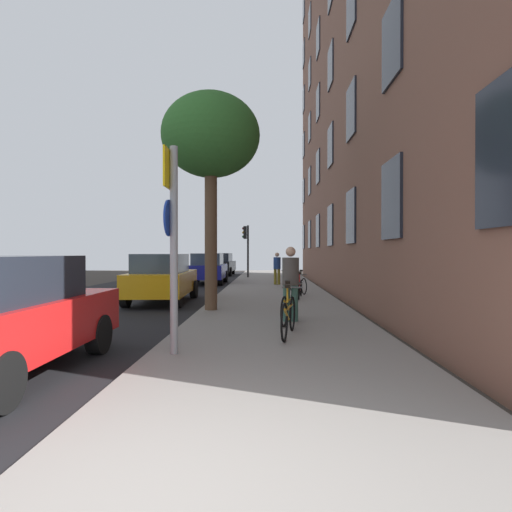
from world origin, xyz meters
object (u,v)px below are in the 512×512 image
object	(u,v)px
bicycle_3	(300,284)
car_0	(1,315)
bicycle_0	(289,316)
pedestrian_1	(277,266)
bicycle_1	(289,306)
bicycle_2	(300,288)
car_1	(163,278)
pedestrian_0	(291,279)
tree_near	(211,138)
sign_post	(172,232)
traffic_light	(246,242)
car_3	(220,264)
bicycle_4	(289,282)
car_2	(208,268)

from	to	relation	value
bicycle_3	car_0	distance (m)	11.47
bicycle_0	pedestrian_1	bearing A→B (deg)	89.66
bicycle_1	pedestrian_1	distance (m)	11.06
bicycle_2	pedestrian_1	distance (m)	6.05
pedestrian_1	car_1	world-z (taller)	pedestrian_1
bicycle_1	car_0	bearing A→B (deg)	-136.95
bicycle_0	pedestrian_0	bearing A→B (deg)	85.49
tree_near	bicycle_2	distance (m)	5.87
pedestrian_0	car_1	world-z (taller)	pedestrian_0
bicycle_0	bicycle_3	xyz separation A→B (m)	(0.85, 8.11, -0.03)
sign_post	bicycle_2	world-z (taller)	sign_post
tree_near	traffic_light	bearing A→B (deg)	89.23
car_0	car_3	size ratio (longest dim) A/B	0.95
car_0	sign_post	bearing A→B (deg)	23.67
bicycle_4	bicycle_1	bearing A→B (deg)	-92.95
bicycle_2	car_3	distance (m)	16.83
traffic_light	pedestrian_0	xyz separation A→B (m)	(1.86, -16.81, -1.29)
bicycle_2	traffic_light	bearing A→B (deg)	101.56
bicycle_4	pedestrian_0	bearing A→B (deg)	-92.64
sign_post	car_1	world-z (taller)	sign_post
bicycle_1	bicycle_4	world-z (taller)	bicycle_1
pedestrian_0	car_0	distance (m)	5.69
traffic_light	bicycle_0	distance (m)	18.65
bicycle_4	car_1	bearing A→B (deg)	-141.08
car_2	car_3	xyz separation A→B (m)	(-0.30, 8.33, 0.00)
bicycle_0	car_2	distance (m)	14.80
car_1	pedestrian_1	bearing A→B (deg)	58.52
bicycle_2	car_0	distance (m)	9.97
bicycle_1	bicycle_3	distance (m)	6.71
pedestrian_0	car_2	distance (m)	13.22
tree_near	pedestrian_1	distance (m)	9.92
traffic_light	bicycle_1	size ratio (longest dim) A/B	1.96
car_2	car_0	bearing A→B (deg)	-91.30
bicycle_3	traffic_light	bearing A→B (deg)	103.96
bicycle_1	bicycle_4	bearing A→B (deg)	87.05
traffic_light	car_3	size ratio (longest dim) A/B	0.78
pedestrian_0	sign_post	bearing A→B (deg)	-123.00
traffic_light	bicycle_0	xyz separation A→B (m)	(1.73, -18.48, -1.87)
bicycle_0	car_2	size ratio (longest dim) A/B	0.43
car_2	tree_near	bearing A→B (deg)	-81.42
tree_near	bicycle_2	xyz separation A→B (m)	(2.65, 2.96, -4.32)
bicycle_2	pedestrian_1	world-z (taller)	pedestrian_1
traffic_light	bicycle_0	bearing A→B (deg)	-84.65
bicycle_1	pedestrian_0	xyz separation A→B (m)	(0.05, 0.22, 0.60)
bicycle_1	bicycle_2	bearing A→B (deg)	82.79
bicycle_2	bicycle_4	bearing A→B (deg)	94.14
bicycle_2	bicycle_4	world-z (taller)	same
sign_post	bicycle_2	distance (m)	8.44
bicycle_2	car_1	xyz separation A→B (m)	(-4.61, -0.48, 0.38)
bicycle_3	pedestrian_0	world-z (taller)	pedestrian_0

